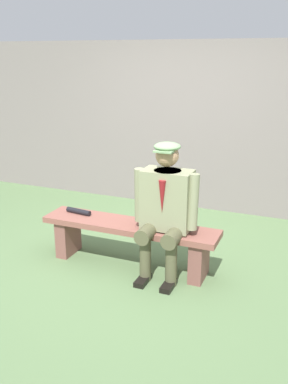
{
  "coord_description": "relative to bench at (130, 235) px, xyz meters",
  "views": [
    {
      "loc": [
        -1.67,
        3.66,
        2.09
      ],
      "look_at": [
        -0.16,
        0.0,
        0.81
      ],
      "focal_mm": 40.28,
      "sensor_mm": 36.0,
      "label": 1
    }
  ],
  "objects": [
    {
      "name": "ground_plane",
      "position": [
        0.0,
        0.0,
        -0.33
      ],
      "size": [
        30.0,
        30.0,
        0.0
      ],
      "primitive_type": "plane",
      "color": "#567248"
    },
    {
      "name": "bench",
      "position": [
        0.0,
        0.0,
        0.0
      ],
      "size": [
        1.83,
        0.38,
        0.46
      ],
      "color": "brown",
      "rests_on": "ground"
    },
    {
      "name": "seated_man",
      "position": [
        -0.4,
        0.05,
        0.4
      ],
      "size": [
        0.65,
        0.54,
        1.32
      ],
      "color": "gray",
      "rests_on": "ground"
    },
    {
      "name": "rolled_magazine",
      "position": [
        0.61,
        -0.04,
        0.16
      ],
      "size": [
        0.3,
        0.09,
        0.06
      ],
      "primitive_type": "cylinder",
      "rotation": [
        0.0,
        1.57,
        -0.12
      ],
      "color": "black",
      "rests_on": "bench"
    },
    {
      "name": "stadium_wall",
      "position": [
        0.0,
        -2.08,
        0.81
      ],
      "size": [
        12.0,
        0.24,
        2.27
      ],
      "primitive_type": "cube",
      "color": "slate",
      "rests_on": "ground"
    }
  ]
}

